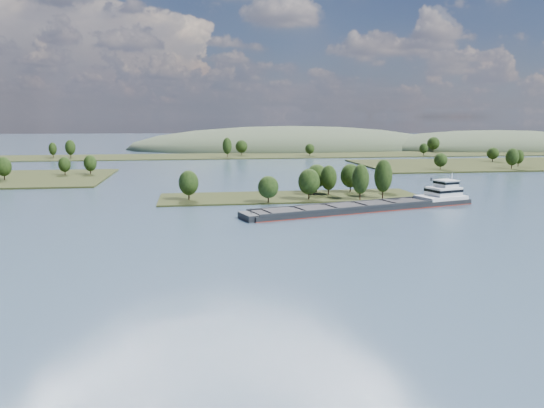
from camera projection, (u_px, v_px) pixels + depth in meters
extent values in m
plane|color=#3E546B|center=(331.00, 230.00, 146.01)|extent=(1800.00, 1800.00, 0.00)
cube|color=#262C13|center=(291.00, 198.00, 204.55)|extent=(100.00, 30.00, 1.20)
cylinder|color=black|center=(360.00, 194.00, 195.43)|extent=(0.50, 0.50, 4.31)
ellipsoid|color=black|center=(361.00, 179.00, 194.54)|extent=(6.35, 6.35, 11.09)
cylinder|color=black|center=(317.00, 188.00, 215.15)|extent=(0.50, 0.50, 3.70)
ellipsoid|color=black|center=(317.00, 176.00, 214.38)|extent=(8.70, 8.70, 9.53)
cylinder|color=black|center=(309.00, 194.00, 196.11)|extent=(0.50, 0.50, 3.73)
ellipsoid|color=black|center=(309.00, 182.00, 195.34)|extent=(8.20, 8.20, 9.60)
cylinder|color=black|center=(313.00, 191.00, 207.69)|extent=(0.50, 0.50, 2.82)
ellipsoid|color=black|center=(313.00, 182.00, 207.11)|extent=(6.04, 6.04, 7.24)
cylinder|color=black|center=(268.00, 198.00, 189.18)|extent=(0.50, 0.50, 3.12)
ellipsoid|color=black|center=(268.00, 187.00, 188.54)|extent=(7.49, 7.49, 8.03)
cylinder|color=black|center=(189.00, 195.00, 194.81)|extent=(0.50, 0.50, 3.59)
ellipsoid|color=black|center=(189.00, 183.00, 194.07)|extent=(7.29, 7.29, 9.24)
cylinder|color=black|center=(328.00, 190.00, 207.73)|extent=(0.50, 0.50, 3.82)
ellipsoid|color=black|center=(329.00, 178.00, 206.94)|extent=(6.48, 6.48, 9.82)
cylinder|color=black|center=(382.00, 188.00, 215.77)|extent=(0.50, 0.50, 3.51)
ellipsoid|color=black|center=(383.00, 177.00, 215.05)|extent=(6.76, 6.76, 9.02)
cylinder|color=black|center=(383.00, 192.00, 198.34)|extent=(0.50, 0.50, 4.81)
ellipsoid|color=black|center=(383.00, 176.00, 197.34)|extent=(6.72, 6.72, 12.37)
cylinder|color=black|center=(350.00, 187.00, 214.91)|extent=(0.50, 0.50, 3.79)
ellipsoid|color=black|center=(350.00, 176.00, 214.12)|extent=(8.18, 8.18, 9.76)
cylinder|color=black|center=(91.00, 171.00, 279.68)|extent=(0.50, 0.50, 3.36)
ellipsoid|color=black|center=(90.00, 163.00, 278.98)|extent=(6.73, 6.73, 8.65)
cylinder|color=black|center=(65.00, 172.00, 277.06)|extent=(0.50, 0.50, 3.11)
ellipsoid|color=black|center=(65.00, 164.00, 276.42)|extent=(6.41, 6.41, 8.00)
cylinder|color=black|center=(4.00, 176.00, 254.86)|extent=(0.50, 0.50, 3.66)
ellipsoid|color=black|center=(4.00, 166.00, 254.10)|extent=(7.21, 7.21, 9.41)
cylinder|color=black|center=(440.00, 167.00, 306.01)|extent=(0.50, 0.50, 3.11)
ellipsoid|color=black|center=(441.00, 160.00, 305.37)|extent=(7.61, 7.61, 7.99)
cylinder|color=black|center=(512.00, 165.00, 309.88)|extent=(0.50, 0.50, 3.96)
ellipsoid|color=black|center=(512.00, 157.00, 309.06)|extent=(7.58, 7.58, 10.18)
cylinder|color=black|center=(518.00, 164.00, 324.20)|extent=(0.50, 0.50, 3.40)
ellipsoid|color=black|center=(519.00, 157.00, 323.50)|extent=(6.22, 6.22, 8.75)
cylinder|color=black|center=(493.00, 159.00, 360.06)|extent=(0.50, 0.50, 3.15)
ellipsoid|color=black|center=(493.00, 153.00, 359.41)|extent=(8.12, 8.12, 8.09)
cube|color=#262C13|center=(240.00, 156.00, 419.19)|extent=(900.00, 60.00, 1.20)
cylinder|color=black|center=(53.00, 155.00, 397.97)|extent=(0.50, 0.50, 3.72)
ellipsoid|color=black|center=(53.00, 149.00, 397.20)|extent=(5.93, 5.93, 9.56)
cylinder|color=black|center=(423.00, 153.00, 420.73)|extent=(0.50, 0.50, 3.17)
ellipsoid|color=black|center=(424.00, 148.00, 420.07)|extent=(6.69, 6.69, 8.14)
cylinder|color=black|center=(242.00, 153.00, 422.25)|extent=(0.50, 0.50, 3.98)
ellipsoid|color=black|center=(242.00, 146.00, 421.43)|extent=(9.58, 9.58, 10.22)
cylinder|color=black|center=(433.00, 150.00, 460.71)|extent=(0.50, 0.50, 4.29)
ellipsoid|color=black|center=(433.00, 143.00, 459.82)|extent=(10.64, 10.64, 11.04)
cylinder|color=black|center=(71.00, 155.00, 394.82)|extent=(0.50, 0.50, 4.41)
ellipsoid|color=black|center=(70.00, 147.00, 393.91)|extent=(7.61, 7.61, 11.34)
cylinder|color=black|center=(310.00, 154.00, 415.79)|extent=(0.50, 0.50, 3.13)
ellipsoid|color=black|center=(310.00, 149.00, 415.14)|extent=(7.44, 7.44, 8.04)
cylinder|color=black|center=(227.00, 154.00, 399.49)|extent=(0.50, 0.50, 4.89)
ellipsoid|color=black|center=(227.00, 146.00, 398.48)|extent=(6.95, 6.95, 12.57)
ellipsoid|color=#3C4932|center=(494.00, 148.00, 525.76)|extent=(260.00, 140.00, 36.00)
ellipsoid|color=#3C4932|center=(291.00, 148.00, 525.59)|extent=(320.00, 160.00, 44.00)
cube|color=black|center=(365.00, 208.00, 177.36)|extent=(83.24, 32.78, 2.30)
cube|color=maroon|center=(365.00, 210.00, 177.44)|extent=(83.49, 33.04, 0.26)
cube|color=black|center=(336.00, 204.00, 178.32)|extent=(62.42, 18.02, 0.84)
cube|color=black|center=(353.00, 208.00, 169.12)|extent=(62.42, 18.02, 0.84)
cube|color=black|center=(344.00, 206.00, 173.75)|extent=(62.85, 26.09, 0.31)
cube|color=black|center=(281.00, 210.00, 164.34)|extent=(11.37, 10.80, 0.37)
cube|color=black|center=(313.00, 208.00, 169.02)|extent=(11.37, 10.80, 0.37)
cube|color=black|center=(344.00, 205.00, 173.70)|extent=(11.37, 10.80, 0.37)
cube|color=black|center=(373.00, 203.00, 178.37)|extent=(11.37, 10.80, 0.37)
cube|color=black|center=(401.00, 201.00, 183.05)|extent=(11.37, 10.80, 0.37)
cube|color=black|center=(248.00, 217.00, 160.07)|extent=(5.57, 9.90, 2.09)
cylinder|color=black|center=(251.00, 212.00, 160.26)|extent=(0.31, 0.31, 2.30)
cube|color=white|center=(441.00, 197.00, 190.25)|extent=(18.81, 14.19, 1.25)
cube|color=white|center=(443.00, 191.00, 190.34)|extent=(12.32, 10.88, 3.13)
cube|color=black|center=(443.00, 190.00, 190.27)|extent=(12.58, 11.14, 0.94)
cube|color=white|center=(446.00, 184.00, 190.32)|extent=(7.73, 7.73, 2.30)
cube|color=black|center=(446.00, 182.00, 190.25)|extent=(7.99, 7.99, 0.84)
cube|color=white|center=(446.00, 180.00, 190.12)|extent=(8.25, 8.25, 0.21)
cylinder|color=white|center=(452.00, 176.00, 190.98)|extent=(0.26, 0.26, 2.72)
cylinder|color=black|center=(431.00, 179.00, 191.20)|extent=(0.64, 0.64, 1.25)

